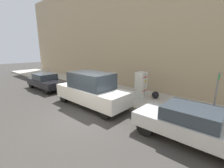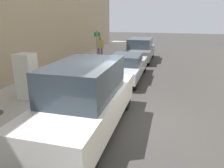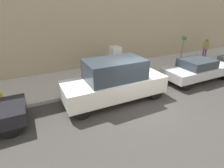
% 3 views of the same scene
% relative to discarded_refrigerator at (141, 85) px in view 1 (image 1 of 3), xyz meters
% --- Properties ---
extents(ground_plane, '(80.00, 80.00, 0.00)m').
position_rel_discarded_refrigerator_xyz_m(ground_plane, '(4.44, -0.75, -1.08)').
color(ground_plane, '#383533').
extents(sidewalk_slab, '(3.96, 44.00, 0.17)m').
position_rel_discarded_refrigerator_xyz_m(sidewalk_slab, '(0.04, -0.75, -0.99)').
color(sidewalk_slab, '#B2ADA0').
rests_on(sidewalk_slab, ground).
extents(building_facade_near, '(1.90, 39.60, 10.44)m').
position_rel_discarded_refrigerator_xyz_m(building_facade_near, '(-2.89, -0.75, 4.14)').
color(building_facade_near, tan).
rests_on(building_facade_near, ground).
extents(discarded_refrigerator, '(0.70, 0.64, 1.82)m').
position_rel_discarded_refrigerator_xyz_m(discarded_refrigerator, '(0.00, 0.00, 0.00)').
color(discarded_refrigerator, silver).
rests_on(discarded_refrigerator, sidewalk_slab).
extents(manhole_cover, '(0.70, 0.70, 0.02)m').
position_rel_discarded_refrigerator_xyz_m(manhole_cover, '(-0.27, -1.70, -0.90)').
color(manhole_cover, '#47443F').
rests_on(manhole_cover, sidewalk_slab).
extents(street_sign_post, '(0.36, 0.07, 2.41)m').
position_rel_discarded_refrigerator_xyz_m(street_sign_post, '(1.42, 4.56, 0.45)').
color(street_sign_post, slate).
rests_on(street_sign_post, sidewalk_slab).
extents(fire_hydrant, '(0.22, 0.22, 0.74)m').
position_rel_discarded_refrigerator_xyz_m(fire_hydrant, '(1.59, -6.73, -0.53)').
color(fire_hydrant, gold).
rests_on(fire_hydrant, sidewalk_slab).
extents(trash_bag, '(0.50, 0.50, 0.50)m').
position_rel_discarded_refrigerator_xyz_m(trash_bag, '(-0.44, 0.93, -0.66)').
color(trash_bag, black).
rests_on(trash_bag, sidewalk_slab).
extents(parked_sedan_dark, '(1.79, 4.31, 1.41)m').
position_rel_discarded_refrigerator_xyz_m(parked_sedan_dark, '(3.16, -7.90, -0.34)').
color(parked_sedan_dark, black).
rests_on(parked_sedan_dark, ground).
extents(parked_van_white, '(1.92, 5.10, 2.14)m').
position_rel_discarded_refrigerator_xyz_m(parked_van_white, '(3.16, -1.66, -0.02)').
color(parked_van_white, silver).
rests_on(parked_van_white, ground).
extents(parked_sedan_silver, '(1.81, 4.68, 1.41)m').
position_rel_discarded_refrigerator_xyz_m(parked_sedan_silver, '(3.16, 4.27, -0.34)').
color(parked_sedan_silver, silver).
rests_on(parked_sedan_silver, ground).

